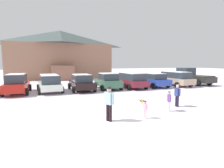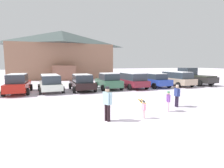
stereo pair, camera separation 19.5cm
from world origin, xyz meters
The scene contains 15 objects.
ground centered at (0.00, 0.00, 0.00)m, with size 160.00×160.00×0.00m, color white.
ski_lodge centered at (-2.49, 29.16, 4.50)m, with size 17.95×11.95×8.88m.
parked_red_sedan centered at (-7.23, 11.78, 0.90)m, with size 2.15×4.73×1.81m.
parked_white_suv centered at (-4.45, 11.81, 0.90)m, with size 2.54×4.67×1.67m.
parked_black_sedan centered at (-1.40, 11.67, 0.84)m, with size 2.42×4.62×1.66m.
parked_green_coupe centered at (1.47, 11.82, 0.86)m, with size 2.32×4.18×1.73m.
parked_maroon_van centered at (4.25, 11.76, 0.92)m, with size 2.39×4.69×1.71m.
parked_blue_hatchback centered at (7.12, 11.62, 0.82)m, with size 2.37×4.18×1.62m.
parked_beige_suv centered at (10.13, 11.69, 0.94)m, with size 2.44×4.82×1.76m.
pickup_truck centered at (13.29, 12.51, 0.99)m, with size 2.94×5.70×2.15m.
skier_child_in_pink_snowsuit centered at (0.16, 1.55, 0.50)m, with size 0.16×0.33×0.89m.
skier_adult_in_blue_parka centered at (-1.68, 1.76, 0.94)m, with size 0.40×0.56×1.67m.
skier_child_in_purple_jacket centered at (2.11, 2.27, 0.66)m, with size 0.26×0.40×1.16m.
skier_teen_in_navy_coat centered at (3.30, 3.02, 0.79)m, with size 0.21×0.52×1.41m.
pair_of_skis centered at (1.93, 5.09, 0.02)m, with size 0.72×1.63×0.08m.
Camera 1 is at (-4.18, -5.95, 2.75)m, focal length 28.00 mm.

